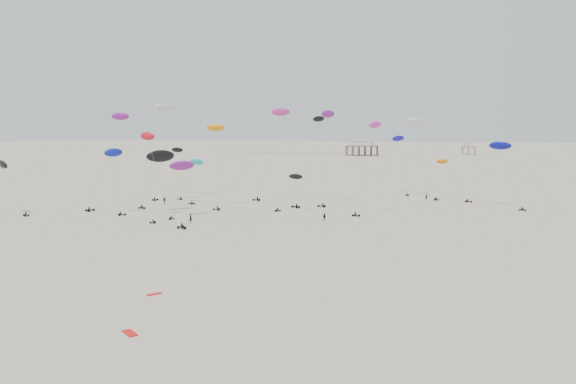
% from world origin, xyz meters
% --- Properties ---
extents(ground_plane, '(900.00, 900.00, 0.00)m').
position_xyz_m(ground_plane, '(0.00, 200.00, 0.00)').
color(ground_plane, beige).
extents(pavilion_main, '(21.00, 13.00, 9.80)m').
position_xyz_m(pavilion_main, '(-10.00, 350.00, 4.22)').
color(pavilion_main, brown).
rests_on(pavilion_main, ground).
extents(pavilion_small, '(9.00, 7.00, 8.00)m').
position_xyz_m(pavilion_small, '(60.00, 380.00, 3.49)').
color(pavilion_small, brown).
rests_on(pavilion_small, ground).
extents(pier_fence, '(80.20, 0.20, 1.50)m').
position_xyz_m(pier_fence, '(-62.00, 350.00, 0.77)').
color(pier_fence, black).
rests_on(pier_fence, ground).
extents(rig_0, '(8.84, 4.22, 19.11)m').
position_xyz_m(rig_0, '(-31.65, 91.39, 15.02)').
color(rig_0, black).
rests_on(rig_0, ground).
extents(rig_1, '(8.02, 12.72, 17.07)m').
position_xyz_m(rig_1, '(-41.39, 127.32, 9.13)').
color(rig_1, black).
rests_on(rig_1, ground).
extents(rig_2, '(6.03, 14.64, 23.97)m').
position_xyz_m(rig_2, '(0.49, 123.04, 15.25)').
color(rig_2, black).
rests_on(rig_2, ground).
extents(rig_3, '(6.53, 5.58, 9.26)m').
position_xyz_m(rig_3, '(-4.09, 108.23, 5.86)').
color(rig_3, black).
rests_on(rig_3, ground).
extents(rig_4, '(6.22, 6.85, 17.67)m').
position_xyz_m(rig_4, '(20.45, 145.24, 13.94)').
color(rig_4, black).
rests_on(rig_4, ground).
extents(rig_5, '(5.76, 5.52, 15.31)m').
position_xyz_m(rig_5, '(-42.13, 93.92, 11.64)').
color(rig_5, black).
rests_on(rig_5, ground).
extents(rig_6, '(8.88, 9.44, 17.19)m').
position_xyz_m(rig_6, '(46.19, 126.02, 13.81)').
color(rig_6, black).
rests_on(rig_6, ground).
extents(rig_7, '(6.56, 6.42, 21.53)m').
position_xyz_m(rig_7, '(14.92, 105.44, 14.68)').
color(rig_7, black).
rests_on(rig_7, ground).
extents(rig_8, '(10.27, 11.05, 23.25)m').
position_xyz_m(rig_8, '(25.23, 140.98, 18.82)').
color(rig_8, black).
rests_on(rig_8, ground).
extents(rig_9, '(9.89, 11.29, 24.80)m').
position_xyz_m(rig_9, '(1.23, 118.31, 17.16)').
color(rig_9, black).
rests_on(rig_9, ground).
extents(rig_10, '(10.08, 4.77, 13.17)m').
position_xyz_m(rig_10, '(-66.21, 87.59, 10.23)').
color(rig_10, black).
rests_on(rig_10, ground).
extents(rig_11, '(9.28, 10.60, 14.44)m').
position_xyz_m(rig_11, '(35.25, 137.71, 6.11)').
color(rig_11, black).
rests_on(rig_11, ground).
extents(rig_12, '(5.35, 7.43, 21.01)m').
position_xyz_m(rig_12, '(-23.11, 109.11, 16.65)').
color(rig_12, black).
rests_on(rig_12, ground).
extents(rig_13, '(6.49, 5.72, 11.38)m').
position_xyz_m(rig_13, '(-33.99, 114.65, 8.47)').
color(rig_13, black).
rests_on(rig_13, ground).
extents(rig_14, '(5.67, 16.73, 27.32)m').
position_xyz_m(rig_14, '(-39.93, 114.15, 22.14)').
color(rig_14, black).
rests_on(rig_14, ground).
extents(rig_15, '(8.81, 18.40, 18.94)m').
position_xyz_m(rig_15, '(-32.91, 98.21, 12.67)').
color(rig_15, black).
rests_on(rig_15, ground).
extents(rig_16, '(10.06, 17.12, 17.61)m').
position_xyz_m(rig_16, '(-38.31, 128.97, 8.37)').
color(rig_16, black).
rests_on(rig_16, ground).
extents(rig_17, '(9.07, 8.69, 25.31)m').
position_xyz_m(rig_17, '(-12.50, 127.65, 19.42)').
color(rig_17, black).
rests_on(rig_17, ground).
extents(rig_18, '(5.46, 15.00, 24.75)m').
position_xyz_m(rig_18, '(-49.03, 105.07, 16.77)').
color(rig_18, black).
rests_on(rig_18, ground).
extents(rig_19, '(10.15, 17.74, 17.77)m').
position_xyz_m(rig_19, '(-24.64, 91.55, 9.81)').
color(rig_19, black).
rests_on(rig_19, ground).
extents(spectator_0, '(0.95, 0.83, 2.20)m').
position_xyz_m(spectator_0, '(-21.01, 87.20, 0.00)').
color(spectator_0, black).
rests_on(spectator_0, ground).
extents(spectator_1, '(0.99, 0.59, 1.99)m').
position_xyz_m(spectator_1, '(6.37, 95.45, 0.00)').
color(spectator_1, black).
rests_on(spectator_1, ground).
extents(spectator_2, '(1.34, 0.79, 2.19)m').
position_xyz_m(spectator_2, '(-38.40, 111.33, 0.00)').
color(spectator_2, black).
rests_on(spectator_2, ground).
extents(spectator_3, '(0.81, 0.67, 1.90)m').
position_xyz_m(spectator_3, '(28.22, 135.00, 0.00)').
color(spectator_3, black).
rests_on(spectator_3, ground).
extents(grounded_kite_a, '(2.27, 2.10, 0.08)m').
position_xyz_m(grounded_kite_a, '(-2.10, 26.55, 0.00)').
color(grounded_kite_a, red).
rests_on(grounded_kite_a, ground).
extents(grounded_kite_b, '(1.71, 1.81, 0.07)m').
position_xyz_m(grounded_kite_b, '(-5.59, 38.97, 0.00)').
color(grounded_kite_b, red).
rests_on(grounded_kite_b, ground).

